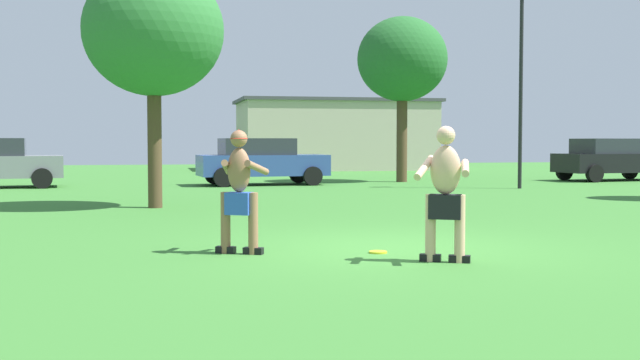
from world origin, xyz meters
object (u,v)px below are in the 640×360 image
Objects in this scene: car_black_far_end at (612,159)px; tree_behind_players at (402,60)px; lamp_post at (521,67)px; frisbee at (378,252)px; tree_right_field at (153,32)px; player_in_black at (445,190)px; player_with_cap at (239,186)px; car_blue_mid_lot at (261,161)px.

tree_behind_players reaches higher than car_black_far_end.
frisbee is at bearing -123.17° from lamp_post.
car_black_far_end is at bearing 27.29° from tree_right_field.
car_black_far_end is 0.72× the size of lamp_post.
car_black_far_end is at bearing 52.57° from player_in_black.
player_with_cap is 6.77× the size of frisbee.
car_blue_mid_lot is 9.75m from tree_right_field.
player_in_black is 0.27× the size of lamp_post.
car_blue_mid_lot is at bearing 89.83° from player_in_black.
tree_behind_players reaches higher than tree_right_field.
tree_right_field reaches higher than car_blue_mid_lot.
player_with_cap is 16.26m from car_blue_mid_lot.
lamp_post is at bearing -62.46° from tree_behind_players.
car_blue_mid_lot is at bearing 67.57° from tree_right_field.
car_blue_mid_lot is 0.71× the size of lamp_post.
car_black_far_end is at bearing -5.41° from tree_behind_players.
car_blue_mid_lot is 9.01m from lamp_post.
car_blue_mid_lot and car_black_far_end have the same top height.
car_black_far_end is 7.42m from lamp_post.
player_with_cap reaches higher than car_blue_mid_lot.
tree_right_field is at bearing -152.71° from car_black_far_end.
player_with_cap is at bearing 169.74° from frisbee.
player_with_cap is at bearing -81.81° from tree_right_field.
player_with_cap reaches higher than car_black_far_end.
player_in_black reaches higher than frisbee.
player_in_black is at bearing -68.36° from tree_right_field.
lamp_post is (-5.64, -3.82, 2.96)m from car_black_far_end.
tree_right_field reaches higher than player_with_cap.
tree_right_field is (-3.48, 8.77, 3.02)m from player_in_black.
car_black_far_end is 19.19m from tree_right_field.
tree_right_field is (-16.84, -8.69, 3.08)m from car_black_far_end.
player_with_cap is at bearing -114.48° from tree_behind_players.
player_in_black reaches higher than car_blue_mid_lot.
tree_right_field is at bearing -156.52° from lamp_post.
tree_right_field is (-11.20, -4.87, 0.12)m from lamp_post.
car_black_far_end is (13.36, 17.45, -0.06)m from player_in_black.
frisbee is at bearing -10.26° from player_with_cap.
tree_right_field is (-3.53, -8.55, 3.08)m from car_blue_mid_lot.
tree_behind_players reaches higher than player_in_black.
tree_behind_players is (-8.03, 0.76, 3.59)m from car_black_far_end.
frisbee is at bearing -69.78° from tree_right_field.
player_with_cap is at bearing -129.24° from lamp_post.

